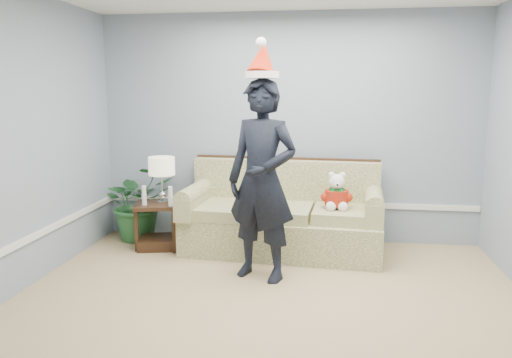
{
  "coord_description": "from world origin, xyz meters",
  "views": [
    {
      "loc": [
        0.46,
        -3.43,
        1.8
      ],
      "look_at": [
        -0.25,
        1.55,
        0.9
      ],
      "focal_mm": 35.0,
      "sensor_mm": 36.0,
      "label": 1
    }
  ],
  "objects_px": {
    "sofa": "(283,219)",
    "houseplant": "(139,202)",
    "table_lamp": "(162,168)",
    "side_table": "(160,230)",
    "teddy_bear": "(337,196)",
    "man": "(262,181)"
  },
  "relations": [
    {
      "from": "sofa",
      "to": "houseplant",
      "type": "bearing_deg",
      "value": 177.91
    },
    {
      "from": "side_table",
      "to": "table_lamp",
      "type": "relative_size",
      "value": 1.2
    },
    {
      "from": "side_table",
      "to": "teddy_bear",
      "type": "relative_size",
      "value": 1.55
    },
    {
      "from": "houseplant",
      "to": "sofa",
      "type": "bearing_deg",
      "value": -6.04
    },
    {
      "from": "side_table",
      "to": "houseplant",
      "type": "distance_m",
      "value": 0.54
    },
    {
      "from": "side_table",
      "to": "teddy_bear",
      "type": "height_order",
      "value": "teddy_bear"
    },
    {
      "from": "sofa",
      "to": "table_lamp",
      "type": "xyz_separation_m",
      "value": [
        -1.38,
        -0.1,
        0.57
      ]
    },
    {
      "from": "table_lamp",
      "to": "houseplant",
      "type": "bearing_deg",
      "value": 144.74
    },
    {
      "from": "table_lamp",
      "to": "man",
      "type": "relative_size",
      "value": 0.28
    },
    {
      "from": "man",
      "to": "teddy_bear",
      "type": "relative_size",
      "value": 4.68
    },
    {
      "from": "side_table",
      "to": "table_lamp",
      "type": "xyz_separation_m",
      "value": [
        0.03,
        0.02,
        0.73
      ]
    },
    {
      "from": "houseplant",
      "to": "man",
      "type": "relative_size",
      "value": 0.48
    },
    {
      "from": "sofa",
      "to": "teddy_bear",
      "type": "height_order",
      "value": "sofa"
    },
    {
      "from": "side_table",
      "to": "houseplant",
      "type": "height_order",
      "value": "houseplant"
    },
    {
      "from": "side_table",
      "to": "houseplant",
      "type": "bearing_deg",
      "value": 140.64
    },
    {
      "from": "sofa",
      "to": "houseplant",
      "type": "xyz_separation_m",
      "value": [
        -1.78,
        0.19,
        0.1
      ]
    },
    {
      "from": "sofa",
      "to": "houseplant",
      "type": "height_order",
      "value": "sofa"
    },
    {
      "from": "table_lamp",
      "to": "houseplant",
      "type": "height_order",
      "value": "table_lamp"
    },
    {
      "from": "side_table",
      "to": "table_lamp",
      "type": "height_order",
      "value": "table_lamp"
    },
    {
      "from": "sofa",
      "to": "side_table",
      "type": "relative_size",
      "value": 3.53
    },
    {
      "from": "table_lamp",
      "to": "teddy_bear",
      "type": "distance_m",
      "value": 1.98
    },
    {
      "from": "sofa",
      "to": "table_lamp",
      "type": "height_order",
      "value": "table_lamp"
    }
  ]
}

